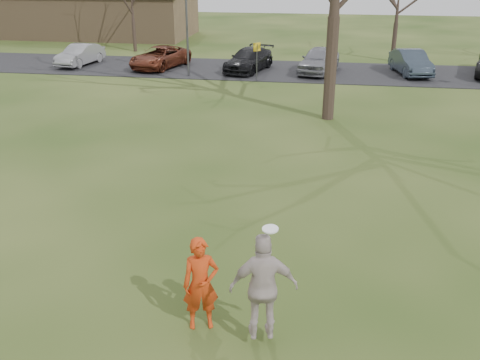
# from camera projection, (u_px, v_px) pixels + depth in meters

# --- Properties ---
(ground) EXTENTS (120.00, 120.00, 0.00)m
(ground) POSITION_uv_depth(u_px,v_px,m) (205.00, 338.00, 9.99)
(ground) COLOR #1E380F
(ground) RESTS_ON ground
(parking_strip) EXTENTS (62.00, 6.50, 0.04)m
(parking_strip) POSITION_uv_depth(u_px,v_px,m) (296.00, 71.00, 32.79)
(parking_strip) COLOR black
(parking_strip) RESTS_ON ground
(player_defender) EXTENTS (0.77, 0.62, 1.83)m
(player_defender) POSITION_uv_depth(u_px,v_px,m) (201.00, 284.00, 9.99)
(player_defender) COLOR red
(player_defender) RESTS_ON ground
(car_1) EXTENTS (1.94, 4.02, 1.27)m
(car_1) POSITION_uv_depth(u_px,v_px,m) (80.00, 55.00, 34.27)
(car_1) COLOR gray
(car_1) RESTS_ON parking_strip
(car_2) EXTENTS (3.28, 5.00, 1.28)m
(car_2) POSITION_uv_depth(u_px,v_px,m) (160.00, 57.00, 33.43)
(car_2) COLOR #5D2515
(car_2) RESTS_ON parking_strip
(car_3) EXTENTS (2.87, 4.82, 1.31)m
(car_3) POSITION_uv_depth(u_px,v_px,m) (249.00, 60.00, 32.54)
(car_3) COLOR black
(car_3) RESTS_ON parking_strip
(car_4) EXTENTS (2.66, 4.66, 1.49)m
(car_4) POSITION_uv_depth(u_px,v_px,m) (319.00, 60.00, 31.97)
(car_4) COLOR slate
(car_4) RESTS_ON parking_strip
(car_5) EXTENTS (2.25, 4.37, 1.37)m
(car_5) POSITION_uv_depth(u_px,v_px,m) (411.00, 62.00, 31.58)
(car_5) COLOR #2D3844
(car_5) RESTS_ON parking_strip
(catching_play) EXTENTS (1.26, 0.73, 2.22)m
(catching_play) POSITION_uv_depth(u_px,v_px,m) (264.00, 287.00, 9.41)
(catching_play) COLOR #BDADAA
(catching_play) RESTS_ON ground
(building) EXTENTS (20.60, 8.50, 5.14)m
(building) POSITION_uv_depth(u_px,v_px,m) (74.00, 12.00, 46.89)
(building) COLOR #8C6D4C
(building) RESTS_ON ground
(lamp_post) EXTENTS (0.34, 0.34, 6.27)m
(lamp_post) POSITION_uv_depth(u_px,v_px,m) (186.00, 4.00, 29.89)
(lamp_post) COLOR #47474C
(lamp_post) RESTS_ON ground
(sign_yellow) EXTENTS (0.35, 0.35, 2.08)m
(sign_yellow) POSITION_uv_depth(u_px,v_px,m) (257.00, 54.00, 29.80)
(sign_yellow) COLOR #47474C
(sign_yellow) RESTS_ON ground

